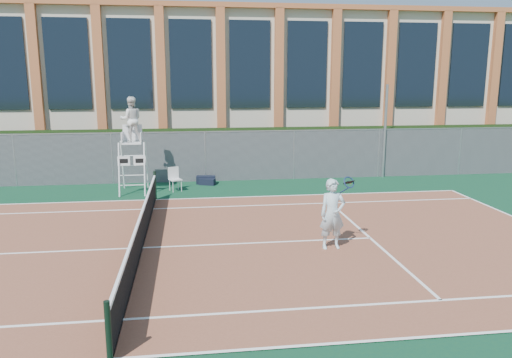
{
  "coord_description": "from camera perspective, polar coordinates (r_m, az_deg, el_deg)",
  "views": [
    {
      "loc": [
        1.37,
        -13.1,
        4.52
      ],
      "look_at": [
        3.5,
        3.0,
        1.23
      ],
      "focal_mm": 35.0,
      "sensor_mm": 36.0,
      "label": 1
    }
  ],
  "objects": [
    {
      "name": "fence",
      "position": [
        22.2,
        -11.0,
        2.38
      ],
      "size": [
        40.0,
        0.06,
        2.2
      ],
      "primitive_type": null,
      "color": "#595E60",
      "rests_on": "ground"
    },
    {
      "name": "tennis_court",
      "position": [
        13.91,
        -12.89,
        -7.71
      ],
      "size": [
        23.77,
        10.97,
        0.02
      ],
      "primitive_type": "cube",
      "color": "brown",
      "rests_on": "apron"
    },
    {
      "name": "umpire_chair",
      "position": [
        20.35,
        -14.07,
        6.33
      ],
      "size": [
        1.08,
        1.66,
        3.86
      ],
      "color": "white",
      "rests_on": "ground"
    },
    {
      "name": "sports_bag_far",
      "position": [
        21.54,
        -5.61,
        -0.32
      ],
      "size": [
        0.74,
        0.53,
        0.27
      ],
      "primitive_type": "cube",
      "rotation": [
        0.0,
        0.0,
        -0.38
      ],
      "color": "black",
      "rests_on": "apron"
    },
    {
      "name": "building",
      "position": [
        31.08,
        -10.24,
        10.58
      ],
      "size": [
        45.0,
        10.6,
        8.22
      ],
      "color": "#BDB19D",
      "rests_on": "ground"
    },
    {
      "name": "tennis_player",
      "position": [
        13.43,
        8.74,
        -3.96
      ],
      "size": [
        1.05,
        0.71,
        1.9
      ],
      "color": "silver",
      "rests_on": "tennis_court"
    },
    {
      "name": "steel_pole",
      "position": [
        23.64,
        14.52,
        5.28
      ],
      "size": [
        0.12,
        0.12,
        4.25
      ],
      "primitive_type": "cylinder",
      "color": "#9EA0A5",
      "rests_on": "ground"
    },
    {
      "name": "ground",
      "position": [
        13.92,
        -12.88,
        -7.79
      ],
      "size": [
        120.0,
        120.0,
        0.0
      ],
      "primitive_type": "plane",
      "color": "#233814"
    },
    {
      "name": "tennis_net",
      "position": [
        13.76,
        -12.98,
        -5.68
      ],
      "size": [
        0.1,
        11.3,
        1.1
      ],
      "color": "black",
      "rests_on": "ground"
    },
    {
      "name": "sports_bag_near",
      "position": [
        21.78,
        -5.76,
        -0.09
      ],
      "size": [
        0.84,
        0.41,
        0.35
      ],
      "primitive_type": "cube",
      "rotation": [
        0.0,
        0.0,
        -0.11
      ],
      "color": "black",
      "rests_on": "apron"
    },
    {
      "name": "plastic_chair",
      "position": [
        20.54,
        -9.31,
        0.24
      ],
      "size": [
        0.59,
        0.59,
        0.97
      ],
      "color": "silver",
      "rests_on": "apron"
    },
    {
      "name": "hedge",
      "position": [
        23.39,
        -10.83,
        2.84
      ],
      "size": [
        40.0,
        1.4,
        2.2
      ],
      "primitive_type": "cube",
      "color": "black",
      "rests_on": "ground"
    },
    {
      "name": "apron",
      "position": [
        14.86,
        -12.54,
        -6.51
      ],
      "size": [
        36.0,
        20.0,
        0.01
      ],
      "primitive_type": "cube",
      "color": "#0C3926",
      "rests_on": "ground"
    }
  ]
}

